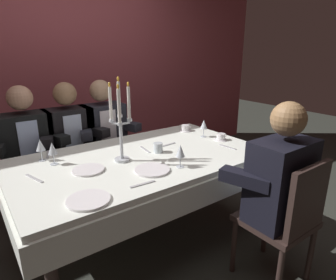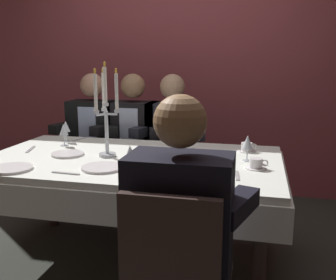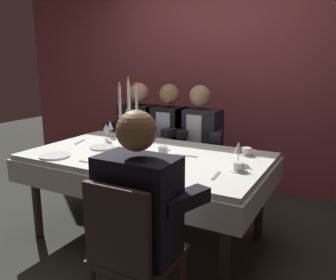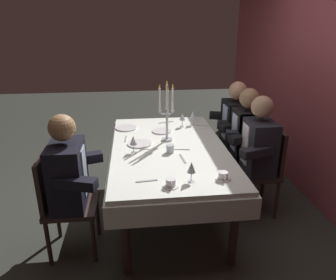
% 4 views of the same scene
% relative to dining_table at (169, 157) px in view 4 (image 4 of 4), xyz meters
% --- Properties ---
extents(ground_plane, '(12.00, 12.00, 0.00)m').
position_rel_dining_table_xyz_m(ground_plane, '(0.00, 0.00, -0.62)').
color(ground_plane, '#32342D').
extents(dining_table, '(1.94, 1.14, 0.74)m').
position_rel_dining_table_xyz_m(dining_table, '(0.00, 0.00, 0.00)').
color(dining_table, white).
rests_on(dining_table, ground_plane).
extents(candelabra, '(0.15, 0.17, 0.61)m').
position_rel_dining_table_xyz_m(candelabra, '(-0.16, -0.00, 0.39)').
color(candelabra, silver).
rests_on(candelabra, dining_table).
extents(dinner_plate_0, '(0.24, 0.24, 0.01)m').
position_rel_dining_table_xyz_m(dinner_plate_0, '(-0.59, -0.42, 0.13)').
color(dinner_plate_0, white).
rests_on(dinner_plate_0, dining_table).
extents(dinner_plate_1, '(0.21, 0.21, 0.01)m').
position_rel_dining_table_xyz_m(dinner_plate_1, '(-0.44, -0.03, 0.13)').
color(dinner_plate_1, white).
rests_on(dinner_plate_1, dining_table).
extents(dinner_plate_2, '(0.24, 0.24, 0.01)m').
position_rel_dining_table_xyz_m(dinner_plate_2, '(-0.09, -0.28, 0.13)').
color(dinner_plate_2, white).
rests_on(dinner_plate_2, dining_table).
extents(wine_glass_0, '(0.07, 0.07, 0.16)m').
position_rel_dining_table_xyz_m(wine_glass_0, '(0.73, 0.09, 0.23)').
color(wine_glass_0, silver).
rests_on(wine_glass_0, dining_table).
extents(wine_glass_1, '(0.07, 0.07, 0.16)m').
position_rel_dining_table_xyz_m(wine_glass_1, '(-0.59, 0.23, 0.23)').
color(wine_glass_1, silver).
rests_on(wine_glass_1, dining_table).
extents(wine_glass_2, '(0.07, 0.07, 0.16)m').
position_rel_dining_table_xyz_m(wine_glass_2, '(0.11, -0.34, 0.24)').
color(wine_glass_2, silver).
rests_on(wine_glass_2, dining_table).
extents(wine_glass_3, '(0.07, 0.07, 0.16)m').
position_rel_dining_table_xyz_m(wine_glass_3, '(-0.64, 0.35, 0.23)').
color(wine_glass_3, silver).
rests_on(wine_glass_3, dining_table).
extents(water_tumbler_0, '(0.07, 0.07, 0.08)m').
position_rel_dining_table_xyz_m(water_tumbler_0, '(0.15, -0.01, 0.16)').
color(water_tumbler_0, silver).
rests_on(water_tumbler_0, dining_table).
extents(coffee_cup_0, '(0.13, 0.12, 0.06)m').
position_rel_dining_table_xyz_m(coffee_cup_0, '(0.72, 0.34, 0.15)').
color(coffee_cup_0, white).
rests_on(coffee_cup_0, dining_table).
extents(coffee_cup_1, '(0.13, 0.12, 0.06)m').
position_rel_dining_table_xyz_m(coffee_cup_1, '(0.79, -0.08, 0.15)').
color(coffee_cup_1, white).
rests_on(coffee_cup_1, dining_table).
extents(fork_0, '(0.03, 0.17, 0.01)m').
position_rel_dining_table_xyz_m(fork_0, '(0.69, -0.25, 0.12)').
color(fork_0, '#B7B7BC').
rests_on(fork_0, dining_table).
extents(knife_1, '(0.19, 0.04, 0.01)m').
position_rel_dining_table_xyz_m(knife_1, '(0.31, 0.09, 0.12)').
color(knife_1, '#B7B7BC').
rests_on(knife_1, dining_table).
extents(fork_2, '(0.17, 0.03, 0.01)m').
position_rel_dining_table_xyz_m(fork_2, '(-0.25, -0.42, 0.12)').
color(fork_2, '#B7B7BC').
rests_on(fork_2, dining_table).
extents(knife_3, '(0.07, 0.19, 0.01)m').
position_rel_dining_table_xyz_m(knife_3, '(-0.76, 0.05, 0.12)').
color(knife_3, '#B7B7BC').
rests_on(knife_3, dining_table).
extents(spoon_4, '(0.04, 0.17, 0.01)m').
position_rel_dining_table_xyz_m(spoon_4, '(0.10, 0.10, 0.12)').
color(spoon_4, '#B7B7BC').
rests_on(spoon_4, dining_table).
extents(fork_5, '(0.06, 0.17, 0.01)m').
position_rel_dining_table_xyz_m(fork_5, '(-0.57, 0.46, 0.12)').
color(fork_5, '#B7B7BC').
rests_on(fork_5, dining_table).
extents(seated_diner_0, '(0.63, 0.48, 1.24)m').
position_rel_dining_table_xyz_m(seated_diner_0, '(-0.64, 0.89, 0.11)').
color(seated_diner_0, '#342521').
rests_on(seated_diner_0, ground_plane).
extents(seated_diner_1, '(0.63, 0.48, 1.24)m').
position_rel_dining_table_xyz_m(seated_diner_1, '(-0.27, 0.89, 0.11)').
color(seated_diner_1, '#342521').
rests_on(seated_diner_1, ground_plane).
extents(seated_diner_2, '(0.63, 0.48, 1.24)m').
position_rel_dining_table_xyz_m(seated_diner_2, '(0.08, 0.89, 0.11)').
color(seated_diner_2, '#342521').
rests_on(seated_diner_2, ground_plane).
extents(seated_diner_3, '(0.63, 0.48, 1.24)m').
position_rel_dining_table_xyz_m(seated_diner_3, '(0.50, -0.89, 0.11)').
color(seated_diner_3, '#342521').
rests_on(seated_diner_3, ground_plane).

